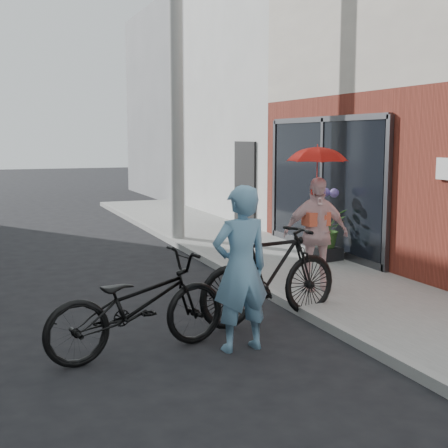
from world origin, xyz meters
TOP-DOWN VIEW (x-y plane):
  - ground at (0.00, 0.00)m, footprint 80.00×80.00m
  - sidewalk at (2.10, 2.00)m, footprint 2.20×24.00m
  - curb at (0.94, 2.00)m, footprint 0.12×24.00m
  - plaster_building at (7.20, 9.00)m, footprint 8.00×6.00m
  - east_building_far at (7.20, 16.00)m, footprint 8.00×8.00m
  - utility_pole at (1.10, 6.00)m, footprint 0.28×0.28m
  - officer at (-0.29, -0.72)m, footprint 0.67×0.47m
  - bike_left at (-1.34, -0.46)m, footprint 2.12×1.09m
  - bike_right at (0.45, 0.10)m, footprint 2.06×0.90m
  - kimono_woman at (1.55, 0.93)m, footprint 0.99×0.57m
  - parasol at (1.55, 0.93)m, footprint 0.80×0.80m
  - planter at (2.81, 2.72)m, footprint 0.48×0.48m
  - potted_plant at (2.81, 2.72)m, footprint 0.62×0.53m

SIDE VIEW (x-z plane):
  - ground at x=0.00m, z-range 0.00..0.00m
  - sidewalk at x=2.10m, z-range 0.00..0.12m
  - curb at x=0.94m, z-range 0.00..0.12m
  - planter at x=2.81m, z-range 0.12..0.34m
  - bike_left at x=-1.34m, z-range 0.00..1.06m
  - bike_right at x=0.45m, z-range 0.00..1.20m
  - potted_plant at x=2.81m, z-range 0.34..1.02m
  - officer at x=-0.29m, z-range 0.00..1.76m
  - kimono_woman at x=1.55m, z-range 0.12..1.70m
  - parasol at x=1.55m, z-range 1.70..2.40m
  - plaster_building at x=7.20m, z-range 0.00..7.00m
  - east_building_far at x=7.20m, z-range 0.00..7.00m
  - utility_pole at x=1.10m, z-range 0.00..7.00m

